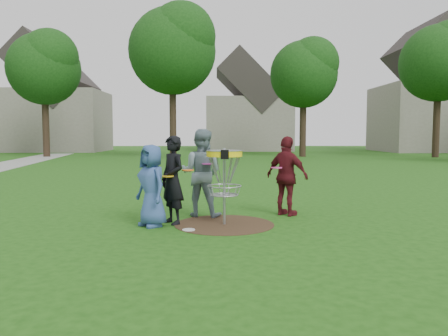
{
  "coord_description": "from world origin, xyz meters",
  "views": [
    {
      "loc": [
        -0.15,
        -7.77,
        1.64
      ],
      "look_at": [
        0.0,
        0.3,
        1.0
      ],
      "focal_mm": 35.0,
      "sensor_mm": 36.0,
      "label": 1
    }
  ],
  "objects_px": {
    "player_blue": "(152,186)",
    "disc_golf_basket": "(224,168)",
    "player_black": "(173,180)",
    "player_grey": "(201,173)",
    "player_maroon": "(287,176)"
  },
  "relations": [
    {
      "from": "player_blue",
      "to": "disc_golf_basket",
      "type": "distance_m",
      "value": 1.32
    },
    {
      "from": "player_black",
      "to": "disc_golf_basket",
      "type": "distance_m",
      "value": 0.97
    },
    {
      "from": "player_grey",
      "to": "disc_golf_basket",
      "type": "relative_size",
      "value": 1.25
    },
    {
      "from": "player_grey",
      "to": "player_blue",
      "type": "bearing_deg",
      "value": 63.28
    },
    {
      "from": "player_blue",
      "to": "player_grey",
      "type": "bearing_deg",
      "value": 97.84
    },
    {
      "from": "player_blue",
      "to": "disc_golf_basket",
      "type": "xyz_separation_m",
      "value": [
        1.28,
        0.12,
        0.3
      ]
    },
    {
      "from": "player_black",
      "to": "player_grey",
      "type": "relative_size",
      "value": 0.93
    },
    {
      "from": "player_black",
      "to": "player_maroon",
      "type": "height_order",
      "value": "player_black"
    },
    {
      "from": "player_black",
      "to": "player_grey",
      "type": "xyz_separation_m",
      "value": [
        0.49,
        0.73,
        0.06
      ]
    },
    {
      "from": "player_grey",
      "to": "player_maroon",
      "type": "bearing_deg",
      "value": -164.15
    },
    {
      "from": "player_blue",
      "to": "player_maroon",
      "type": "height_order",
      "value": "player_maroon"
    },
    {
      "from": "player_maroon",
      "to": "disc_golf_basket",
      "type": "distance_m",
      "value": 1.54
    },
    {
      "from": "player_blue",
      "to": "player_maroon",
      "type": "relative_size",
      "value": 0.91
    },
    {
      "from": "player_grey",
      "to": "player_black",
      "type": "bearing_deg",
      "value": 71.05
    },
    {
      "from": "player_blue",
      "to": "player_maroon",
      "type": "bearing_deg",
      "value": 70.36
    }
  ]
}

